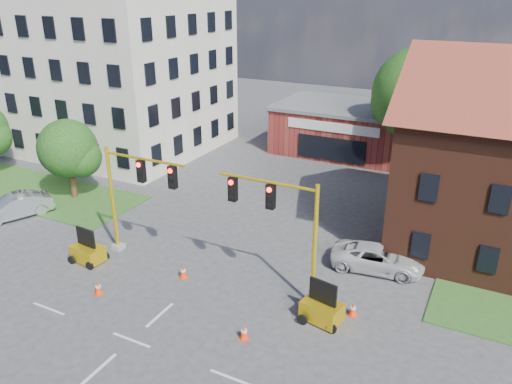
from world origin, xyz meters
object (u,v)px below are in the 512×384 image
signal_mast_west (134,192)px  trailer_west (88,252)px  signal_mast_east (282,224)px  trailer_east (322,309)px  pickup_white (378,258)px

signal_mast_west → trailer_west: 4.34m
trailer_west → signal_mast_east: bearing=15.2°
signal_mast_east → trailer_west: bearing=-170.4°
trailer_west → trailer_east: (13.33, 0.84, 0.02)m
signal_mast_west → pickup_white: signal_mast_west is taller
signal_mast_east → trailer_west: signal_mast_east is taller
signal_mast_east → trailer_east: bearing=-21.8°
signal_mast_west → trailer_east: signal_mast_west is taller
signal_mast_west → signal_mast_east: (8.71, 0.00, 0.00)m
trailer_east → signal_mast_west: bearing=-173.7°
signal_mast_west → trailer_west: size_ratio=3.18×
pickup_white → trailer_west: bearing=106.3°
signal_mast_east → trailer_west: (-10.83, -1.84, -3.31)m
trailer_east → pickup_white: 5.72m
signal_mast_east → trailer_west: 11.47m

